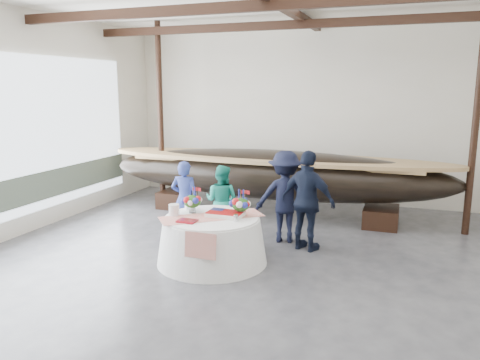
% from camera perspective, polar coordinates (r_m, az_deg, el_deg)
% --- Properties ---
extents(floor, '(10.00, 12.00, 0.01)m').
position_cam_1_polar(floor, '(7.15, -0.69, -13.20)').
color(floor, '#3D3D42').
rests_on(floor, ground).
extents(wall_back, '(10.00, 0.02, 4.50)m').
position_cam_1_polar(wall_back, '(12.32, 9.28, 7.84)').
color(wall_back, silver).
rests_on(wall_back, ground).
extents(pavilion_structure, '(9.80, 11.76, 4.50)m').
position_cam_1_polar(pavilion_structure, '(7.26, 1.39, 19.52)').
color(pavilion_structure, black).
rests_on(pavilion_structure, ground).
extents(open_bay, '(0.03, 7.00, 3.20)m').
position_cam_1_polar(open_bay, '(10.20, -25.57, 3.80)').
color(open_bay, silver).
rests_on(open_bay, ground).
extents(longboat_display, '(8.23, 1.65, 1.54)m').
position_cam_1_polar(longboat_display, '(10.81, 3.88, 0.73)').
color(longboat_display, black).
rests_on(longboat_display, ground).
extents(banquet_table, '(1.88, 1.88, 0.81)m').
position_cam_1_polar(banquet_table, '(8.05, -3.43, -7.26)').
color(banquet_table, white).
rests_on(banquet_table, ground).
extents(tabletop_items, '(1.69, 1.53, 0.40)m').
position_cam_1_polar(tabletop_items, '(8.02, -3.31, -3.22)').
color(tabletop_items, red).
rests_on(tabletop_items, banquet_table).
extents(guest_woman_blue, '(0.60, 0.43, 1.54)m').
position_cam_1_polar(guest_woman_blue, '(9.35, -6.74, -2.34)').
color(guest_woman_blue, navy).
rests_on(guest_woman_blue, ground).
extents(guest_woman_teal, '(0.74, 0.59, 1.44)m').
position_cam_1_polar(guest_woman_teal, '(9.36, -2.26, -2.56)').
color(guest_woman_teal, teal).
rests_on(guest_woman_teal, ground).
extents(guest_man_left, '(1.27, 0.90, 1.78)m').
position_cam_1_polar(guest_man_left, '(9.03, 5.52, -2.04)').
color(guest_man_left, black).
rests_on(guest_man_left, ground).
extents(guest_man_right, '(1.17, 0.78, 1.85)m').
position_cam_1_polar(guest_man_right, '(8.58, 8.26, -2.57)').
color(guest_man_right, black).
rests_on(guest_man_right, ground).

